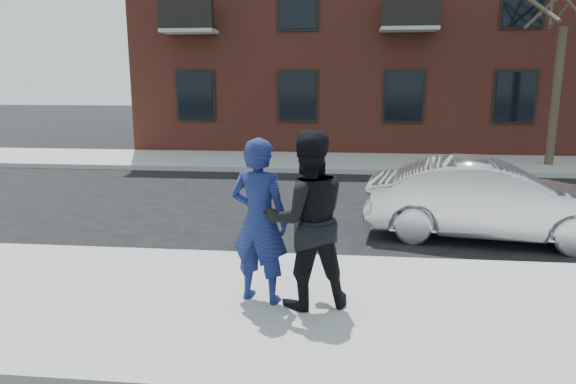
# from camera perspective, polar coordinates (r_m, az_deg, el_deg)

# --- Properties ---
(ground) EXTENTS (100.00, 100.00, 0.00)m
(ground) POSITION_cam_1_polar(r_m,az_deg,el_deg) (6.84, 23.48, -12.66)
(ground) COLOR black
(ground) RESTS_ON ground
(near_sidewalk) EXTENTS (50.00, 3.50, 0.15)m
(near_sidewalk) POSITION_cam_1_polar(r_m,az_deg,el_deg) (6.59, 24.18, -12.96)
(near_sidewalk) COLOR gray
(near_sidewalk) RESTS_ON ground
(near_curb) EXTENTS (50.00, 0.10, 0.15)m
(near_curb) POSITION_cam_1_polar(r_m,az_deg,el_deg) (8.19, 20.34, -7.69)
(near_curb) COLOR #999691
(near_curb) RESTS_ON ground
(far_sidewalk) EXTENTS (50.00, 3.50, 0.15)m
(far_sidewalk) POSITION_cam_1_polar(r_m,az_deg,el_deg) (17.49, 12.72, 3.16)
(far_sidewalk) COLOR gray
(far_sidewalk) RESTS_ON ground
(far_curb) EXTENTS (50.00, 0.10, 0.15)m
(far_curb) POSITION_cam_1_polar(r_m,az_deg,el_deg) (15.73, 13.45, 2.12)
(far_curb) COLOR #999691
(far_curb) RESTS_ON ground
(apartment_building) EXTENTS (24.30, 10.30, 12.30)m
(apartment_building) POSITION_cam_1_polar(r_m,az_deg,el_deg) (24.48, 16.51, 19.80)
(apartment_building) COLOR maroon
(apartment_building) RESTS_ON ground
(silver_sedan) EXTENTS (4.44, 2.08, 1.41)m
(silver_sedan) POSITION_cam_1_polar(r_m,az_deg,el_deg) (9.70, 21.50, -0.85)
(silver_sedan) COLOR silver
(silver_sedan) RESTS_ON ground
(man_hoodie) EXTENTS (0.83, 0.66, 1.99)m
(man_hoodie) POSITION_cam_1_polar(r_m,az_deg,el_deg) (6.08, -3.20, -3.24)
(man_hoodie) COLOR navy
(man_hoodie) RESTS_ON near_sidewalk
(man_peacoat) EXTENTS (1.20, 1.06, 2.08)m
(man_peacoat) POSITION_cam_1_polar(r_m,az_deg,el_deg) (5.94, 2.12, -3.11)
(man_peacoat) COLOR black
(man_peacoat) RESTS_ON near_sidewalk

